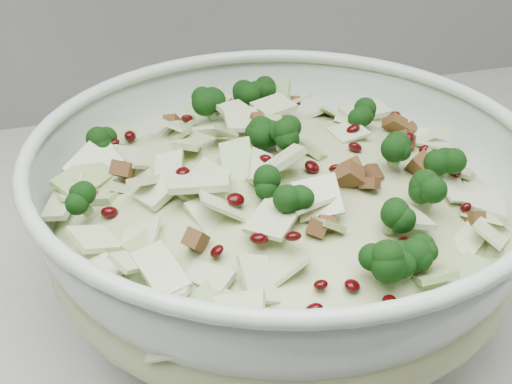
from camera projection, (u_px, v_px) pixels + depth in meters
mixing_bowl at (282, 225)px, 0.51m from camera, size 0.44×0.44×0.14m
salad at (283, 198)px, 0.49m from camera, size 0.38×0.38×0.14m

